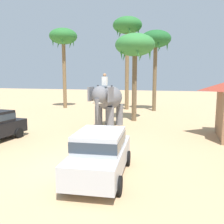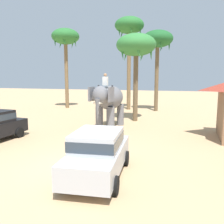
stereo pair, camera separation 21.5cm
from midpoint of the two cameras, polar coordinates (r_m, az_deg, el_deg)
name	(u,v)px [view 2 (the right image)]	position (r m, az deg, el deg)	size (l,w,h in m)	color
ground_plane	(78,168)	(9.77, -7.43, -13.24)	(120.00, 120.00, 0.00)	tan
car_sedan_foreground	(98,152)	(8.63, -2.67, -9.57)	(2.26, 4.28, 1.70)	#B7BABF
elephant_with_mahout	(109,100)	(16.95, -0.39, 2.87)	(1.85, 3.94, 3.88)	slate
palm_tree_behind_elephant	(136,47)	(19.86, 6.14, 15.29)	(3.20, 3.20, 7.11)	brown
palm_tree_near_hut	(129,29)	(27.52, 4.42, 19.29)	(3.20, 3.20, 10.18)	brown
palm_tree_left_of_road	(66,39)	(29.22, -10.91, 16.83)	(3.20, 3.20, 9.25)	brown
palm_tree_far_back	(158,41)	(26.40, 11.15, 16.32)	(3.20, 3.20, 8.53)	brown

